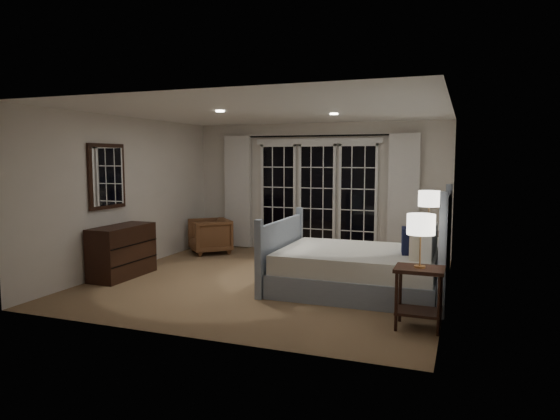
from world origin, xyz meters
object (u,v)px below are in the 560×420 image
(lamp_right, at_px, (429,199))
(armchair, at_px, (210,236))
(nightstand_right, at_px, (428,247))
(dresser, at_px, (122,251))
(lamp_left, at_px, (421,225))
(bed, at_px, (363,267))
(nightstand_left, at_px, (419,288))

(lamp_right, distance_m, armchair, 4.21)
(nightstand_right, height_order, armchair, nightstand_right)
(lamp_right, relative_size, dresser, 0.56)
(nightstand_right, relative_size, lamp_left, 1.23)
(bed, height_order, nightstand_right, bed)
(dresser, bearing_deg, armchair, 81.32)
(nightstand_right, distance_m, armchair, 4.12)
(nightstand_right, distance_m, dresser, 4.70)
(nightstand_right, xyz_separation_m, lamp_left, (0.09, -2.43, 0.66))
(nightstand_right, bearing_deg, armchair, 171.93)
(nightstand_right, relative_size, armchair, 0.96)
(lamp_left, relative_size, armchair, 0.78)
(nightstand_left, bearing_deg, nightstand_right, 92.01)
(bed, bearing_deg, nightstand_left, -55.99)
(nightstand_left, height_order, dresser, dresser)
(nightstand_left, xyz_separation_m, lamp_right, (-0.09, 2.43, 0.77))
(lamp_left, xyz_separation_m, armchair, (-4.17, 3.01, -0.79))
(nightstand_right, xyz_separation_m, lamp_right, (-0.00, 0.00, 0.74))
(nightstand_left, height_order, nightstand_right, nightstand_right)
(bed, relative_size, dresser, 2.06)
(nightstand_left, relative_size, lamp_left, 1.16)
(lamp_left, bearing_deg, dresser, 169.66)
(bed, bearing_deg, nightstand_right, 56.41)
(armchair, height_order, dresser, dresser)
(bed, height_order, dresser, bed)
(armchair, bearing_deg, bed, 19.52)
(nightstand_left, relative_size, nightstand_right, 0.95)
(dresser, bearing_deg, nightstand_left, -10.34)
(bed, height_order, armchair, bed)
(nightstand_left, xyz_separation_m, lamp_left, (-0.00, 0.00, 0.68))
(bed, distance_m, armchair, 3.74)
(bed, xyz_separation_m, lamp_right, (0.77, 1.16, 0.87))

